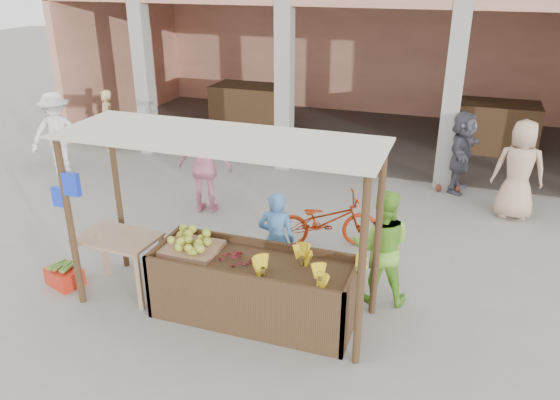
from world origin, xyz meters
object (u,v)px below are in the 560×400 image
at_px(vendor_blue, 276,237).
at_px(motorcycle, 326,220).
at_px(fruit_stall, 254,290).
at_px(side_table, 118,246).
at_px(vendor_green, 381,244).
at_px(red_crate, 65,277).

bearing_deg(vendor_blue, motorcycle, -112.96).
bearing_deg(fruit_stall, vendor_blue, 88.95).
distance_m(side_table, motorcycle, 3.26).
bearing_deg(vendor_blue, vendor_green, 175.63).
bearing_deg(side_table, fruit_stall, 4.57).
relative_size(side_table, vendor_green, 0.65).
bearing_deg(vendor_blue, side_table, 15.48).
xyz_separation_m(side_table, vendor_blue, (1.98, 0.88, 0.04)).
bearing_deg(side_table, red_crate, -168.80).
bearing_deg(fruit_stall, vendor_green, 32.89).
bearing_deg(red_crate, side_table, 27.01).
distance_m(fruit_stall, side_table, 1.99).
height_order(vendor_green, motorcycle, vendor_green).
xyz_separation_m(vendor_blue, motorcycle, (0.36, 1.38, -0.30)).
bearing_deg(red_crate, motorcycle, 55.52).
distance_m(vendor_blue, vendor_green, 1.45).
bearing_deg(vendor_green, vendor_blue, -6.32).
relative_size(red_crate, vendor_blue, 0.32).
relative_size(red_crate, motorcycle, 0.28).
height_order(fruit_stall, vendor_blue, vendor_blue).
bearing_deg(vendor_green, motorcycle, -60.02).
relative_size(fruit_stall, vendor_green, 1.52).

